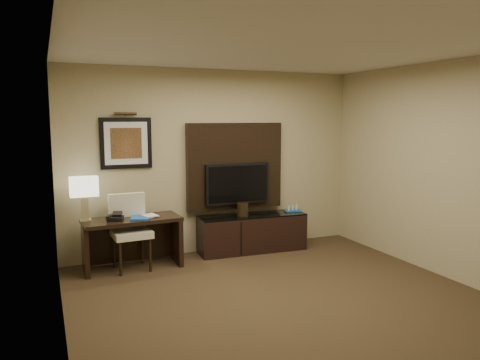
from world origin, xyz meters
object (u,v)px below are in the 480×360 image
desk (133,243)px  minibar_tray (293,208)px  desk_phone (115,217)px  ice_bucket (243,209)px  credenza (252,233)px  tv (237,184)px  table_lamp (84,201)px  desk_chair (131,232)px

desk → minibar_tray: bearing=-1.6°
desk_phone → ice_bucket: bearing=21.8°
credenza → desk_phone: size_ratio=8.35×
credenza → ice_bucket: bearing=-174.1°
credenza → tv: (-0.18, 0.14, 0.74)m
tv → table_lamp: tv is taller
credenza → ice_bucket: 0.41m
credenza → table_lamp: bearing=-176.8°
credenza → tv: bearing=145.3°
desk_chair → desk_phone: bearing=171.2°
minibar_tray → tv: bearing=170.1°
credenza → tv: tv is taller
credenza → desk_phone: desk_phone is taller
desk → credenza: (1.80, 0.10, -0.06)m
tv → ice_bucket: 0.40m
desk → desk_phone: size_ratio=6.53×
tv → desk: bearing=-171.6°
desk → minibar_tray: (2.48, 0.09, 0.26)m
tv → minibar_tray: (0.86, -0.15, -0.42)m
credenza → ice_bucket: size_ratio=8.41×
desk_chair → table_lamp: size_ratio=1.95×
tv → minibar_tray: tv is taller
desk → ice_bucket: (1.64, 0.09, 0.31)m
table_lamp → minibar_tray: table_lamp is taller
desk_chair → minibar_tray: (2.50, 0.16, 0.10)m
desk_chair → credenza: bearing=2.0°
desk_chair → desk_phone: desk_chair is taller
desk_phone → desk: bearing=31.5°
credenza → desk_phone: bearing=-172.5°
desk → ice_bucket: size_ratio=6.57×
tv → minibar_tray: bearing=-9.9°
desk → minibar_tray: desk is taller
desk → desk_chair: size_ratio=1.26×
tv → desk_chair: bearing=-169.2°
desk → desk_chair: bearing=-111.5°
table_lamp → desk_phone: (0.36, -0.15, -0.21)m
desk → table_lamp: size_ratio=2.45×
desk_phone → ice_bucket: 1.86m
desk_phone → minibar_tray: 2.71m
desk_chair → minibar_tray: size_ratio=4.12×
minibar_tray → table_lamp: bearing=179.9°
credenza → tv: 0.78m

